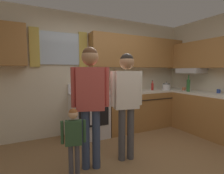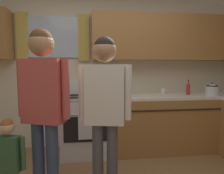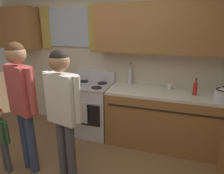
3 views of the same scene
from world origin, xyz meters
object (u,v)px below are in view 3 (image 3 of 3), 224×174
at_px(adult_holding_child, 22,95).
at_px(bottle_sauce_red, 195,89).
at_px(bottle_tall_clear, 130,76).
at_px(mug_ceramic_white, 170,86).
at_px(stove_oven, 91,108).
at_px(adult_in_plaid, 63,104).
at_px(small_child, 1,133).
at_px(stovetop_kettle, 222,94).

bearing_deg(adult_holding_child, bottle_sauce_red, 29.39).
distance_m(bottle_tall_clear, mug_ceramic_white, 0.67).
distance_m(stove_oven, adult_in_plaid, 1.31).
bearing_deg(adult_in_plaid, bottle_tall_clear, 72.02).
distance_m(bottle_sauce_red, mug_ceramic_white, 0.40).
distance_m(adult_holding_child, small_child, 0.58).
xyz_separation_m(bottle_sauce_red, adult_holding_child, (-2.04, -1.15, 0.07)).
bearing_deg(bottle_tall_clear, bottle_sauce_red, -12.71).
relative_size(bottle_sauce_red, small_child, 0.27).
height_order(bottle_tall_clear, stovetop_kettle, bottle_tall_clear).
bearing_deg(stove_oven, mug_ceramic_white, 7.41).
xyz_separation_m(mug_ceramic_white, small_child, (-1.96, -1.46, -0.38)).
bearing_deg(stovetop_kettle, bottle_sauce_red, 157.01).
bearing_deg(small_child, bottle_sauce_red, 29.00).
distance_m(stovetop_kettle, adult_holding_child, 2.57).
bearing_deg(stovetop_kettle, small_child, -156.58).
bearing_deg(bottle_sauce_red, adult_in_plaid, -141.66).
distance_m(stovetop_kettle, small_child, 2.91).
xyz_separation_m(stove_oven, stovetop_kettle, (2.00, -0.15, 0.53)).
bearing_deg(adult_holding_child, stove_oven, 72.26).
height_order(adult_holding_child, adult_in_plaid, adult_holding_child).
xyz_separation_m(bottle_sauce_red, bottle_tall_clear, (-1.02, 0.23, 0.05)).
bearing_deg(mug_ceramic_white, bottle_sauce_red, -26.94).
bearing_deg(small_child, stovetop_kettle, 23.42).
bearing_deg(adult_holding_child, stovetop_kettle, 23.11).
relative_size(adult_in_plaid, small_child, 1.79).
bearing_deg(stove_oven, adult_in_plaid, -80.21).
height_order(mug_ceramic_white, small_child, mug_ceramic_white).
bearing_deg(stove_oven, adult_holding_child, -107.74).
height_order(mug_ceramic_white, stovetop_kettle, stovetop_kettle).
distance_m(bottle_sauce_red, small_child, 2.68).
distance_m(stove_oven, bottle_sauce_red, 1.75).
relative_size(stove_oven, adult_holding_child, 0.65).
distance_m(bottle_sauce_red, adult_holding_child, 2.34).
distance_m(bottle_tall_clear, adult_holding_child, 1.71).
height_order(bottle_tall_clear, mug_ceramic_white, bottle_tall_clear).
bearing_deg(adult_in_plaid, small_child, -171.77).
height_order(bottle_tall_clear, small_child, bottle_tall_clear).
bearing_deg(bottle_tall_clear, stove_oven, -161.21).
bearing_deg(adult_in_plaid, bottle_sauce_red, 38.34).
height_order(bottle_sauce_red, small_child, bottle_sauce_red).
distance_m(bottle_tall_clear, small_child, 2.05).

